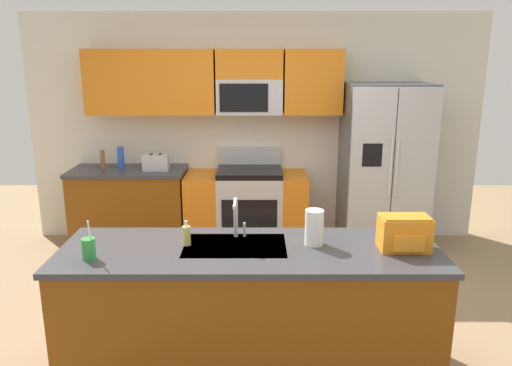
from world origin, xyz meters
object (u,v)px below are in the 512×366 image
object	(u,v)px
range_oven	(248,208)
backpack	(407,232)
pepper_mill	(105,160)
sink_faucet	(238,215)
drink_cup_green	(91,248)
paper_towel_roll	(316,227)
toaster	(158,162)
soap_dispenser	(189,235)
bottle_blue	(123,157)
refrigerator	(386,168)

from	to	relation	value
range_oven	backpack	world-z (taller)	backpack
range_oven	pepper_mill	distance (m)	1.69
pepper_mill	backpack	size ratio (longest dim) A/B	0.67
sink_faucet	backpack	distance (m)	1.12
sink_faucet	backpack	size ratio (longest dim) A/B	0.88
drink_cup_green	paper_towel_roll	bearing A→B (deg)	9.69
toaster	pepper_mill	xyz separation A→B (m)	(-0.60, 0.05, 0.02)
pepper_mill	soap_dispenser	distance (m)	2.59
sink_faucet	range_oven	bearing A→B (deg)	89.32
bottle_blue	paper_towel_roll	xyz separation A→B (m)	(1.90, -2.31, -0.00)
refrigerator	toaster	xyz separation A→B (m)	(-2.51, 0.02, 0.07)
refrigerator	toaster	size ratio (longest dim) A/B	6.61
soap_dispenser	paper_towel_roll	world-z (taller)	paper_towel_roll
toaster	bottle_blue	size ratio (longest dim) A/B	1.15
pepper_mill	toaster	bearing A→B (deg)	-4.74
toaster	backpack	world-z (taller)	backpack
range_oven	drink_cup_green	size ratio (longest dim) A/B	5.37
sink_faucet	paper_towel_roll	bearing A→B (deg)	-13.16
refrigerator	drink_cup_green	world-z (taller)	refrigerator
pepper_mill	bottle_blue	bearing A→B (deg)	13.69
range_oven	toaster	world-z (taller)	range_oven
pepper_mill	bottle_blue	distance (m)	0.20
range_oven	bottle_blue	size ratio (longest dim) A/B	5.59
bottle_blue	sink_faucet	bearing A→B (deg)	-57.76
toaster	drink_cup_green	bearing A→B (deg)	-88.49
range_oven	pepper_mill	xyz separation A→B (m)	(-1.60, -0.00, 0.56)
pepper_mill	sink_faucet	world-z (taller)	sink_faucet
refrigerator	bottle_blue	bearing A→B (deg)	177.73
refrigerator	pepper_mill	bearing A→B (deg)	178.72
pepper_mill	paper_towel_roll	world-z (taller)	paper_towel_roll
paper_towel_roll	soap_dispenser	bearing A→B (deg)	-179.23
refrigerator	sink_faucet	world-z (taller)	refrigerator
refrigerator	bottle_blue	size ratio (longest dim) A/B	7.60
pepper_mill	range_oven	bearing A→B (deg)	0.09
bottle_blue	drink_cup_green	size ratio (longest dim) A/B	0.96
range_oven	bottle_blue	bearing A→B (deg)	178.20
range_oven	paper_towel_roll	bearing A→B (deg)	-77.63
bottle_blue	sink_faucet	world-z (taller)	sink_faucet
pepper_mill	paper_towel_roll	distance (m)	3.08
range_oven	toaster	size ratio (longest dim) A/B	4.86
soap_dispenser	refrigerator	bearing A→B (deg)	49.65
toaster	soap_dispenser	size ratio (longest dim) A/B	1.65
toaster	bottle_blue	bearing A→B (deg)	166.78
toaster	sink_faucet	distance (m)	2.31
refrigerator	toaster	bearing A→B (deg)	179.56
drink_cup_green	soap_dispenser	distance (m)	0.62
pepper_mill	paper_towel_roll	size ratio (longest dim) A/B	0.89
range_oven	backpack	distance (m)	2.65
bottle_blue	range_oven	bearing A→B (deg)	-1.80
soap_dispenser	pepper_mill	bearing A→B (deg)	118.65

